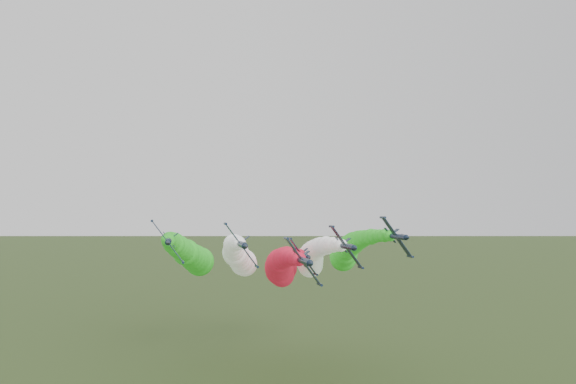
# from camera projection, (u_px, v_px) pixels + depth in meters

# --- Properties ---
(jet_lead) EXTENTS (15.00, 71.16, 16.52)m
(jet_lead) POSITION_uv_depth(u_px,v_px,m) (280.00, 268.00, 134.79)
(jet_lead) COLOR black
(jet_lead) RESTS_ON ground
(jet_inner_left) EXTENTS (15.11, 71.27, 16.63)m
(jet_inner_left) POSITION_uv_depth(u_px,v_px,m) (239.00, 256.00, 142.67)
(jet_inner_left) COLOR black
(jet_inner_left) RESTS_ON ground
(jet_inner_right) EXTENTS (15.34, 71.51, 16.86)m
(jet_inner_right) POSITION_uv_depth(u_px,v_px,m) (312.00, 258.00, 147.56)
(jet_inner_right) COLOR black
(jet_inner_right) RESTS_ON ground
(jet_outer_left) EXTENTS (15.83, 72.00, 17.36)m
(jet_outer_left) POSITION_uv_depth(u_px,v_px,m) (189.00, 254.00, 147.15)
(jet_outer_left) COLOR black
(jet_outer_left) RESTS_ON ground
(jet_outer_right) EXTENTS (15.63, 71.80, 17.15)m
(jet_outer_right) POSITION_uv_depth(u_px,v_px,m) (348.00, 251.00, 153.88)
(jet_outer_right) COLOR black
(jet_outer_right) RESTS_ON ground
(jet_trail) EXTENTS (15.22, 71.39, 16.75)m
(jet_trail) POSITION_uv_depth(u_px,v_px,m) (284.00, 264.00, 162.32)
(jet_trail) COLOR black
(jet_trail) RESTS_ON ground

